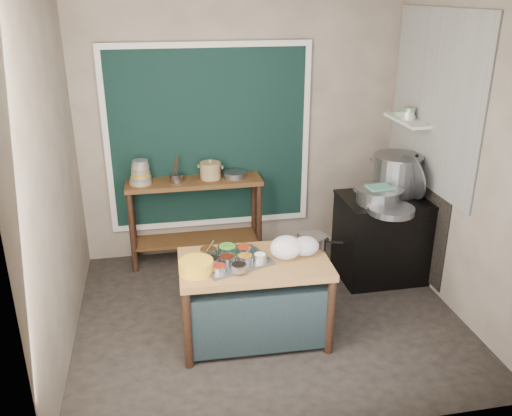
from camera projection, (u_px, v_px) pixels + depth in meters
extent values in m
cube|color=#2F2924|center=(268.00, 316.00, 5.10)|extent=(3.50, 3.00, 0.02)
cube|color=gray|center=(240.00, 131.00, 5.94)|extent=(3.50, 0.02, 2.80)
cube|color=gray|center=(51.00, 188.00, 4.26)|extent=(0.02, 3.00, 2.80)
cube|color=gray|center=(460.00, 162.00, 4.88)|extent=(0.02, 3.00, 2.80)
cube|color=black|center=(209.00, 138.00, 5.86)|extent=(2.10, 0.02, 1.90)
cube|color=#B2B2AA|center=(434.00, 101.00, 5.21)|extent=(0.02, 1.70, 1.70)
cube|color=black|center=(416.00, 208.00, 5.73)|extent=(0.01, 1.30, 1.30)
cube|color=beige|center=(407.00, 120.00, 5.55)|extent=(0.22, 0.70, 0.03)
cube|color=olive|center=(254.00, 300.00, 4.65)|extent=(1.27, 0.76, 0.75)
cube|color=#512F17|center=(196.00, 221.00, 5.98)|extent=(1.45, 0.40, 0.95)
cube|color=black|center=(383.00, 238.00, 5.67)|extent=(0.90, 0.68, 0.85)
cube|color=black|center=(387.00, 199.00, 5.51)|extent=(0.92, 0.69, 0.03)
cube|color=gray|center=(234.00, 261.00, 4.47)|extent=(0.66, 0.56, 0.02)
cylinder|color=gray|center=(227.00, 259.00, 4.41)|extent=(0.14, 0.14, 0.06)
cylinder|color=gray|center=(209.00, 252.00, 4.54)|extent=(0.14, 0.14, 0.06)
cylinder|color=gray|center=(239.00, 267.00, 4.29)|extent=(0.13, 0.13, 0.05)
cylinder|color=gray|center=(244.00, 249.00, 4.58)|extent=(0.13, 0.13, 0.05)
cylinder|color=gray|center=(245.00, 258.00, 4.43)|extent=(0.13, 0.13, 0.05)
cylinder|color=gray|center=(227.00, 250.00, 4.57)|extent=(0.17, 0.17, 0.07)
cylinder|color=silver|center=(260.00, 257.00, 4.47)|extent=(0.11, 0.11, 0.05)
cylinder|color=gray|center=(219.00, 268.00, 4.28)|extent=(0.12, 0.12, 0.05)
cylinder|color=gray|center=(211.00, 261.00, 4.39)|extent=(0.15, 0.15, 0.06)
cylinder|color=yellow|center=(196.00, 266.00, 4.30)|extent=(0.28, 0.28, 0.11)
ellipsoid|color=white|center=(286.00, 248.00, 4.51)|extent=(0.34, 0.32, 0.20)
ellipsoid|color=white|center=(305.00, 246.00, 4.57)|extent=(0.23, 0.20, 0.17)
cylinder|color=tan|center=(141.00, 182.00, 5.69)|extent=(0.23, 0.23, 0.04)
cylinder|color=gray|center=(141.00, 178.00, 5.67)|extent=(0.22, 0.22, 0.04)
cylinder|color=gold|center=(141.00, 174.00, 5.66)|extent=(0.20, 0.20, 0.04)
cylinder|color=gray|center=(140.00, 170.00, 5.64)|extent=(0.19, 0.19, 0.04)
cylinder|color=tan|center=(140.00, 166.00, 5.62)|extent=(0.18, 0.18, 0.04)
cylinder|color=gray|center=(140.00, 162.00, 5.61)|extent=(0.16, 0.16, 0.04)
cylinder|color=gray|center=(177.00, 178.00, 5.74)|extent=(0.17, 0.17, 0.09)
cylinder|color=gray|center=(235.00, 174.00, 5.88)|extent=(0.26, 0.26, 0.06)
cylinder|color=gray|center=(413.00, 177.00, 5.41)|extent=(0.15, 0.47, 0.46)
cube|color=#4B8578|center=(380.00, 187.00, 5.31)|extent=(0.25, 0.20, 0.02)
cylinder|color=gray|center=(391.00, 210.00, 5.12)|extent=(0.56, 0.56, 0.06)
cylinder|color=silver|center=(408.00, 117.00, 5.54)|extent=(0.15, 0.15, 0.04)
cylinder|color=silver|center=(408.00, 113.00, 5.52)|extent=(0.14, 0.14, 0.04)
cylinder|color=gray|center=(409.00, 109.00, 5.51)|extent=(0.13, 0.13, 0.04)
cylinder|color=gray|center=(401.00, 113.00, 5.68)|extent=(0.18, 0.18, 0.05)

